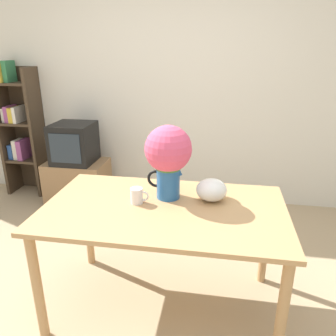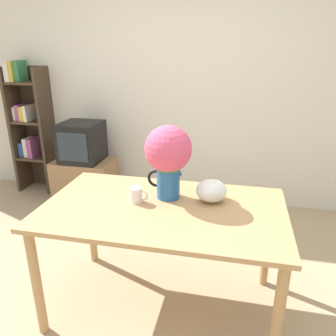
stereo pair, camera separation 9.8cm
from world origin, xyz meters
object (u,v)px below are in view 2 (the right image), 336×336
flower_vase (168,155)px  coffee_mug (137,195)px  white_bowl (211,191)px  tv_set (82,142)px

flower_vase → coffee_mug: bearing=-146.4°
flower_vase → white_bowl: bearing=1.5°
flower_vase → white_bowl: flower_vase is taller
coffee_mug → white_bowl: 0.48m
flower_vase → coffee_mug: size_ratio=4.24×
white_bowl → coffee_mug: bearing=-164.8°
coffee_mug → white_bowl: white_bowl is taller
coffee_mug → flower_vase: bearing=33.6°
coffee_mug → tv_set: 1.75m
flower_vase → tv_set: flower_vase is taller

